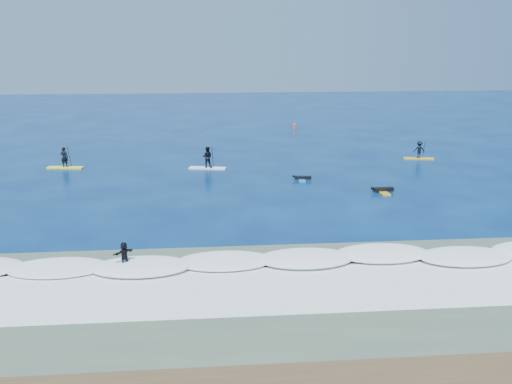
{
  "coord_description": "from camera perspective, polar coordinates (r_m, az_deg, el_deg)",
  "views": [
    {
      "loc": [
        -3.8,
        -36.04,
        10.77
      ],
      "look_at": [
        -0.45,
        1.22,
        0.6
      ],
      "focal_mm": 40.0,
      "sensor_mm": 36.0,
      "label": 1
    }
  ],
  "objects": [
    {
      "name": "ground",
      "position": [
        37.8,
        0.84,
        -1.35
      ],
      "size": [
        160.0,
        160.0,
        0.0
      ],
      "primitive_type": "plane",
      "color": "#031943",
      "rests_on": "ground"
    },
    {
      "name": "shallow_water",
      "position": [
        24.82,
        4.26,
        -10.54
      ],
      "size": [
        90.0,
        13.0,
        0.01
      ],
      "primitive_type": "cube",
      "color": "#3E5445",
      "rests_on": "ground"
    },
    {
      "name": "breaking_wave",
      "position": [
        28.43,
        2.95,
        -7.07
      ],
      "size": [
        40.0,
        6.0,
        0.3
      ],
      "primitive_type": "cube",
      "color": "white",
      "rests_on": "ground"
    },
    {
      "name": "whitewater",
      "position": [
        25.71,
        3.89,
        -9.59
      ],
      "size": [
        34.0,
        5.0,
        0.02
      ],
      "primitive_type": "cube",
      "color": "silver",
      "rests_on": "ground"
    },
    {
      "name": "sup_paddler_left",
      "position": [
        51.1,
        -18.59,
        3.0
      ],
      "size": [
        3.1,
        1.17,
        2.12
      ],
      "rotation": [
        0.0,
        0.0,
        -0.14
      ],
      "color": "yellow",
      "rests_on": "ground"
    },
    {
      "name": "sup_paddler_center",
      "position": [
        48.41,
        -4.89,
        3.29
      ],
      "size": [
        3.21,
        1.42,
        2.19
      ],
      "rotation": [
        0.0,
        0.0,
        -0.21
      ],
      "color": "white",
      "rests_on": "ground"
    },
    {
      "name": "sup_paddler_right",
      "position": [
        54.2,
        15.99,
        3.95
      ],
      "size": [
        2.78,
        1.17,
        1.9
      ],
      "rotation": [
        0.0,
        0.0,
        -0.19
      ],
      "color": "gold",
      "rests_on": "ground"
    },
    {
      "name": "prone_paddler_near",
      "position": [
        41.98,
        12.5,
        0.19
      ],
      "size": [
        1.7,
        2.16,
        0.45
      ],
      "rotation": [
        0.0,
        0.0,
        1.63
      ],
      "color": "gold",
      "rests_on": "ground"
    },
    {
      "name": "prone_paddler_far",
      "position": [
        44.62,
        4.62,
        1.37
      ],
      "size": [
        1.49,
        1.91,
        0.39
      ],
      "rotation": [
        0.0,
        0.0,
        1.46
      ],
      "color": "blue",
      "rests_on": "ground"
    },
    {
      "name": "wave_surfer",
      "position": [
        27.98,
        -13.04,
        -6.24
      ],
      "size": [
        1.67,
        1.42,
        1.25
      ],
      "rotation": [
        0.0,
        0.0,
        0.65
      ],
      "color": "silver",
      "rests_on": "breaking_wave"
    },
    {
      "name": "marker_buoy",
      "position": [
        69.91,
        3.85,
        6.59
      ],
      "size": [
        0.32,
        0.32,
        0.76
      ],
      "rotation": [
        0.0,
        0.0,
        0.06
      ],
      "color": "#FA4E16",
      "rests_on": "ground"
    }
  ]
}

